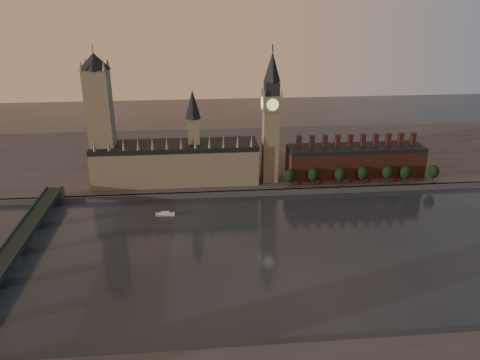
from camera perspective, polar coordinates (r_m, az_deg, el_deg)
The scene contains 15 objects.
ground at distance 284.22m, azimuth 4.93°, elevation -9.11°, with size 900.00×900.00×0.00m, color black.
north_bank at distance 444.12m, azimuth 1.00°, elevation 2.92°, with size 900.00×182.00×4.00m.
palace_of_westminster at distance 376.06m, azimuth -7.74°, elevation 2.34°, with size 130.00×30.30×74.00m.
victoria_tower at distance 372.42m, azimuth -16.67°, elevation 7.45°, with size 24.00×24.00×108.00m.
big_ben at distance 365.12m, azimuth 3.80°, elevation 7.67°, with size 15.00×15.00×107.00m.
chimney_block at distance 393.12m, azimuth 13.80°, elevation 2.17°, with size 110.00×25.00×37.00m.
embankment_tree_0 at distance 366.31m, azimuth 6.08°, elevation 0.52°, with size 8.60×8.60×14.88m.
embankment_tree_1 at distance 370.83m, azimuth 8.95°, elevation 0.64°, with size 8.60×8.60×14.88m.
embankment_tree_2 at distance 375.41m, azimuth 12.10°, elevation 0.68°, with size 8.60×8.60×14.88m.
embankment_tree_3 at distance 382.36m, azimuth 14.73°, elevation 0.83°, with size 8.60×8.60×14.88m.
embankment_tree_4 at distance 389.18m, azimuth 17.56°, elevation 0.89°, with size 8.60×8.60×14.88m.
embankment_tree_5 at distance 393.82m, azimuth 19.51°, elevation 0.89°, with size 8.60×8.60×14.88m.
embankment_tree_6 at distance 403.94m, azimuth 22.53°, elevation 0.97°, with size 8.60×8.60×14.88m.
westminster_bridge at distance 295.04m, azimuth -26.46°, elevation -8.65°, with size 14.00×200.00×11.55m.
river_boat at distance 334.40m, azimuth -9.10°, elevation -4.12°, with size 13.36×4.06×2.66m.
Camera 1 is at (-46.32, -239.66, 145.59)m, focal length 35.00 mm.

